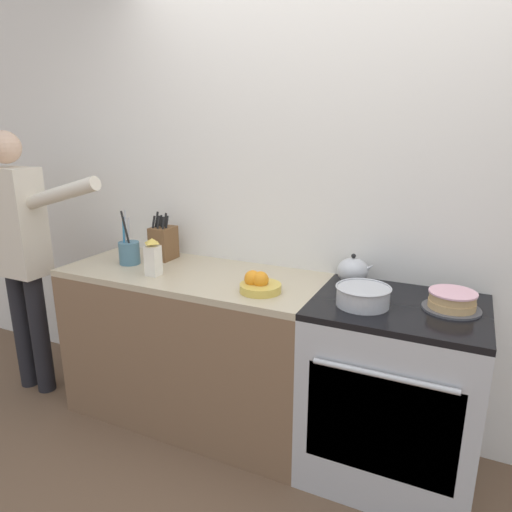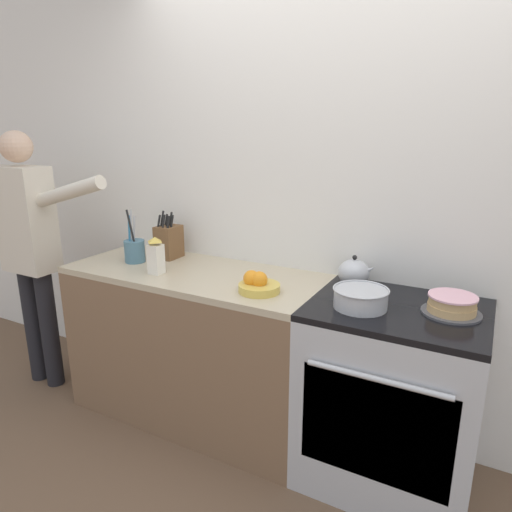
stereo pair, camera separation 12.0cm
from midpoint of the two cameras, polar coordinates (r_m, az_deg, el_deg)
ground_plane at (r=2.47m, az=5.88°, el=-27.06°), size 16.00×16.00×0.00m
wall_back at (r=2.45m, az=12.57°, el=6.63°), size 8.00×0.04×2.60m
counter_cabinet at (r=2.73m, az=-6.20°, el=-10.90°), size 1.47×0.62×0.90m
stove_range at (r=2.36m, az=17.86°, el=-16.30°), size 0.77×0.65×0.90m
layer_cake at (r=2.16m, az=24.78°, el=-5.62°), size 0.25×0.25×0.08m
tea_kettle at (r=2.37m, az=13.60°, el=-2.05°), size 0.19×0.16×0.16m
mixing_bowl at (r=2.09m, az=14.56°, el=-5.10°), size 0.25×0.25×0.09m
knife_block at (r=2.82m, az=-9.66°, el=1.82°), size 0.12×0.15×0.29m
utensil_crock at (r=2.78m, az=-13.76°, el=0.74°), size 0.12×0.12×0.32m
fruit_bowl at (r=2.22m, az=1.76°, el=-3.58°), size 0.20×0.20×0.10m
milk_carton at (r=2.52m, az=-11.09°, el=-0.04°), size 0.07×0.07×0.21m
person_baker at (r=3.17m, az=-25.44°, el=1.81°), size 0.93×0.20×1.66m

